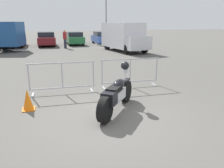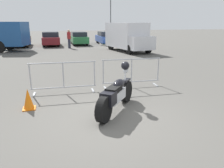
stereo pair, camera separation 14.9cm
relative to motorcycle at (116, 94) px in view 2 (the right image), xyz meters
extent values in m
plane|color=#54514C|center=(-0.34, -0.39, -0.48)|extent=(120.00, 120.00, 0.00)
cylinder|color=black|center=(0.50, 0.60, -0.15)|extent=(0.56, 0.61, 0.65)
cylinder|color=black|center=(-0.50, -0.60, -0.15)|extent=(0.56, 0.61, 0.65)
cube|color=silver|center=(0.00, 0.00, -0.05)|extent=(0.73, 0.81, 0.28)
ellipsoid|color=black|center=(0.12, 0.14, 0.23)|extent=(0.57, 0.60, 0.26)
cube|color=black|center=(-0.12, -0.14, 0.19)|extent=(0.56, 0.59, 0.12)
cube|color=black|center=(-0.34, -0.40, 0.05)|extent=(0.48, 0.49, 0.32)
cube|color=black|center=(0.50, 0.60, 0.19)|extent=(0.37, 0.40, 0.06)
cylinder|color=silver|center=(0.44, 0.52, 0.33)|extent=(0.06, 0.06, 0.46)
sphere|color=silver|center=(0.47, 0.56, 0.50)|extent=(0.16, 0.16, 0.16)
sphere|color=black|center=(0.44, 0.52, 0.66)|extent=(0.24, 0.24, 0.24)
cylinder|color=#9EA0A5|center=(-1.23, 2.01, 0.57)|extent=(2.22, 0.19, 0.04)
cylinder|color=#9EA0A5|center=(-1.23, 2.01, -0.28)|extent=(2.22, 0.19, 0.04)
cylinder|color=#9EA0A5|center=(-2.29, 2.08, 0.15)|extent=(0.05, 0.05, 0.85)
cylinder|color=#9EA0A5|center=(-1.23, 2.01, 0.15)|extent=(0.05, 0.05, 0.85)
cylinder|color=#9EA0A5|center=(-0.18, 1.94, 0.15)|extent=(0.05, 0.05, 0.85)
cube|color=#9EA0A5|center=(-2.22, 2.07, -0.46)|extent=(0.09, 0.44, 0.03)
cube|color=#9EA0A5|center=(-0.25, 1.94, -0.46)|extent=(0.09, 0.44, 0.03)
cylinder|color=#9EA0A5|center=(1.23, 2.01, 0.57)|extent=(2.22, 0.19, 0.04)
cylinder|color=#9EA0A5|center=(1.23, 2.01, -0.28)|extent=(2.22, 0.19, 0.04)
cylinder|color=#9EA0A5|center=(0.18, 2.08, 0.15)|extent=(0.05, 0.05, 0.85)
cylinder|color=#9EA0A5|center=(1.23, 2.01, 0.15)|extent=(0.05, 0.05, 0.85)
cylinder|color=#9EA0A5|center=(2.29, 1.94, 0.15)|extent=(0.05, 0.05, 0.85)
cube|color=#9EA0A5|center=(0.25, 2.07, -0.46)|extent=(0.09, 0.44, 0.03)
cube|color=#9EA0A5|center=(2.22, 1.94, -0.46)|extent=(0.09, 0.44, 0.03)
cube|color=#1E4C8C|center=(-4.10, 14.60, 0.95)|extent=(2.29, 2.57, 1.90)
cylinder|color=black|center=(-4.76, 15.77, 0.00)|extent=(1.00, 0.51, 0.96)
cube|color=silver|center=(4.79, 12.24, 0.83)|extent=(2.58, 4.35, 2.00)
cube|color=silver|center=(5.15, 9.76, 0.36)|extent=(2.01, 1.17, 1.00)
cylinder|color=black|center=(5.92, 10.28, -0.12)|extent=(0.34, 0.75, 0.72)
cylinder|color=black|center=(4.26, 10.04, -0.12)|extent=(0.34, 0.75, 0.72)
cylinder|color=black|center=(5.44, 13.55, -0.12)|extent=(0.34, 0.75, 0.72)
cylinder|color=black|center=(3.78, 13.30, -0.12)|extent=(0.34, 0.75, 0.72)
cylinder|color=black|center=(-6.30, 20.06, -0.16)|extent=(0.24, 0.64, 0.64)
cube|color=tan|center=(-4.12, 18.62, 0.13)|extent=(1.85, 4.31, 0.69)
cube|color=#1E232B|center=(-4.12, 18.47, 0.72)|extent=(1.65, 2.22, 0.50)
cylinder|color=black|center=(-4.81, 20.00, -0.16)|extent=(0.23, 0.64, 0.63)
cylinder|color=black|center=(-3.35, 19.96, -0.16)|extent=(0.23, 0.64, 0.63)
cylinder|color=black|center=(-4.88, 17.27, -0.16)|extent=(0.23, 0.64, 0.63)
cylinder|color=black|center=(-3.43, 17.23, -0.16)|extent=(0.23, 0.64, 0.63)
cube|color=maroon|center=(-1.17, 18.41, 0.11)|extent=(1.79, 4.17, 0.67)
cube|color=#1E232B|center=(-1.17, 18.27, 0.68)|extent=(1.60, 2.15, 0.48)
cylinder|color=black|center=(-1.84, 19.75, -0.17)|extent=(0.23, 0.62, 0.61)
cylinder|color=black|center=(-0.43, 19.72, -0.17)|extent=(0.23, 0.62, 0.61)
cylinder|color=black|center=(-1.91, 17.11, -0.17)|extent=(0.23, 0.62, 0.61)
cylinder|color=black|center=(-0.50, 17.08, -0.17)|extent=(0.23, 0.62, 0.61)
cube|color=#236B38|center=(1.78, 18.77, 0.08)|extent=(1.72, 4.01, 0.65)
cube|color=#1E232B|center=(1.78, 18.63, 0.64)|extent=(1.54, 2.07, 0.46)
cylinder|color=black|center=(1.14, 20.06, -0.18)|extent=(0.22, 0.60, 0.59)
cylinder|color=black|center=(2.49, 20.02, -0.18)|extent=(0.22, 0.60, 0.59)
cylinder|color=black|center=(1.07, 17.52, -0.18)|extent=(0.22, 0.60, 0.59)
cylinder|color=black|center=(2.43, 17.48, -0.18)|extent=(0.22, 0.60, 0.59)
cube|color=#284799|center=(4.73, 18.54, 0.09)|extent=(1.73, 4.03, 0.65)
cube|color=#1E232B|center=(4.73, 18.41, 0.64)|extent=(1.55, 2.08, 0.46)
cylinder|color=black|center=(4.08, 19.84, -0.18)|extent=(0.22, 0.60, 0.59)
cylinder|color=black|center=(5.45, 19.80, -0.18)|extent=(0.22, 0.60, 0.59)
cylinder|color=black|center=(4.02, 17.29, -0.18)|extent=(0.22, 0.60, 0.59)
cylinder|color=black|center=(5.38, 17.25, -0.18)|extent=(0.22, 0.60, 0.59)
cylinder|color=#262838|center=(0.40, 15.54, -0.05)|extent=(0.32, 0.32, 0.85)
cylinder|color=maroon|center=(0.40, 15.54, 0.68)|extent=(0.45, 0.45, 0.62)
sphere|color=tan|center=(0.40, 15.54, 1.10)|extent=(0.22, 0.22, 0.22)
cylinder|color=#ADA89E|center=(5.85, 17.26, -0.41)|extent=(4.18, 4.18, 0.14)
cylinder|color=#38662D|center=(5.85, 17.26, -0.33)|extent=(3.84, 3.84, 0.02)
sphere|color=#3D7A38|center=(6.45, 17.19, 0.13)|extent=(1.09, 1.09, 1.09)
sphere|color=#3D7A38|center=(5.48, 18.10, 0.12)|extent=(1.08, 1.08, 1.08)
cube|color=orange|center=(-2.30, 0.81, -0.46)|extent=(0.34, 0.34, 0.03)
cone|color=orange|center=(-2.30, 0.81, -0.17)|extent=(0.28, 0.28, 0.56)
cylinder|color=#595B60|center=(6.27, 21.84, 2.27)|extent=(0.12, 0.12, 5.50)
camera|label=1|loc=(-1.86, -5.27, 1.87)|focal=35.00mm
camera|label=2|loc=(-1.72, -5.32, 1.87)|focal=35.00mm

